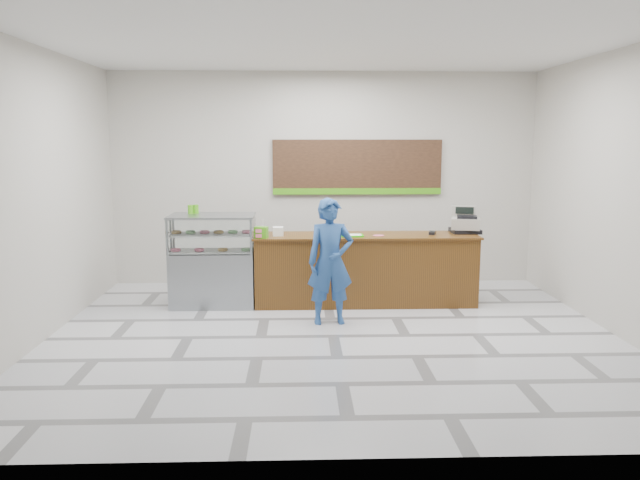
{
  "coord_description": "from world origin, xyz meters",
  "views": [
    {
      "loc": [
        -0.41,
        -7.39,
        2.39
      ],
      "look_at": [
        -0.14,
        0.9,
        1.06
      ],
      "focal_mm": 35.0,
      "sensor_mm": 36.0,
      "label": 1
    }
  ],
  "objects_px": {
    "cash_register": "(465,223)",
    "serving_tray": "(351,235)",
    "customer": "(330,261)",
    "sales_counter": "(365,269)",
    "display_case": "(213,260)"
  },
  "relations": [
    {
      "from": "sales_counter",
      "to": "serving_tray",
      "type": "distance_m",
      "value": 0.58
    },
    {
      "from": "sales_counter",
      "to": "display_case",
      "type": "height_order",
      "value": "display_case"
    },
    {
      "from": "display_case",
      "to": "serving_tray",
      "type": "relative_size",
      "value": 3.83
    },
    {
      "from": "display_case",
      "to": "serving_tray",
      "type": "xyz_separation_m",
      "value": [
        2.0,
        -0.12,
        0.36
      ]
    },
    {
      "from": "sales_counter",
      "to": "cash_register",
      "type": "height_order",
      "value": "cash_register"
    },
    {
      "from": "serving_tray",
      "to": "customer",
      "type": "relative_size",
      "value": 0.21
    },
    {
      "from": "cash_register",
      "to": "customer",
      "type": "xyz_separation_m",
      "value": [
        -2.06,
        -1.13,
        -0.35
      ]
    },
    {
      "from": "display_case",
      "to": "customer",
      "type": "bearing_deg",
      "value": -30.36
    },
    {
      "from": "sales_counter",
      "to": "display_case",
      "type": "distance_m",
      "value": 2.23
    },
    {
      "from": "cash_register",
      "to": "serving_tray",
      "type": "relative_size",
      "value": 1.47
    },
    {
      "from": "cash_register",
      "to": "sales_counter",
      "type": "bearing_deg",
      "value": -159.93
    },
    {
      "from": "serving_tray",
      "to": "customer",
      "type": "distance_m",
      "value": 0.94
    },
    {
      "from": "display_case",
      "to": "customer",
      "type": "relative_size",
      "value": 0.8
    },
    {
      "from": "cash_register",
      "to": "serving_tray",
      "type": "xyz_separation_m",
      "value": [
        -1.72,
        -0.29,
        -0.14
      ]
    },
    {
      "from": "display_case",
      "to": "serving_tray",
      "type": "distance_m",
      "value": 2.04
    }
  ]
}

